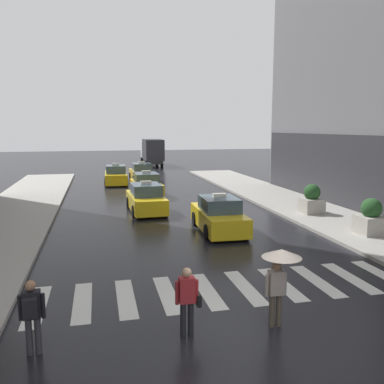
# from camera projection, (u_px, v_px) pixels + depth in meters

# --- Properties ---
(ground_plane) EXTENTS (160.00, 160.00, 0.00)m
(ground_plane) POSITION_uv_depth(u_px,v_px,m) (266.00, 338.00, 9.52)
(ground_plane) COLOR black
(crosswalk_markings) EXTENTS (11.30, 2.80, 0.01)m
(crosswalk_markings) POSITION_uv_depth(u_px,v_px,m) (226.00, 289.00, 12.41)
(crosswalk_markings) COLOR silver
(crosswalk_markings) RESTS_ON ground
(taxi_lead) EXTENTS (2.04, 4.59, 1.80)m
(taxi_lead) POSITION_uv_depth(u_px,v_px,m) (219.00, 216.00, 19.23)
(taxi_lead) COLOR yellow
(taxi_lead) RESTS_ON ground
(taxi_second) EXTENTS (2.05, 4.60, 1.80)m
(taxi_second) POSITION_uv_depth(u_px,v_px,m) (146.00, 199.00, 23.67)
(taxi_second) COLOR yellow
(taxi_second) RESTS_ON ground
(taxi_third) EXTENTS (2.05, 4.59, 1.80)m
(taxi_third) POSITION_uv_depth(u_px,v_px,m) (146.00, 185.00, 29.30)
(taxi_third) COLOR yellow
(taxi_third) RESTS_ON ground
(taxi_fourth) EXTENTS (2.03, 4.59, 1.80)m
(taxi_fourth) POSITION_uv_depth(u_px,v_px,m) (116.00, 176.00, 35.22)
(taxi_fourth) COLOR yellow
(taxi_fourth) RESTS_ON ground
(taxi_fifth) EXTENTS (2.04, 4.59, 1.80)m
(taxi_fifth) POSITION_uv_depth(u_px,v_px,m) (142.00, 173.00, 37.24)
(taxi_fifth) COLOR gold
(taxi_fifth) RESTS_ON ground
(box_truck) EXTENTS (2.32, 7.55, 3.35)m
(box_truck) POSITION_uv_depth(u_px,v_px,m) (152.00, 151.00, 51.95)
(box_truck) COLOR #2D2D2D
(box_truck) RESTS_ON ground
(pedestrian_with_umbrella) EXTENTS (0.96, 0.96, 1.94)m
(pedestrian_with_umbrella) POSITION_uv_depth(u_px,v_px,m) (280.00, 266.00, 9.87)
(pedestrian_with_umbrella) COLOR #473D33
(pedestrian_with_umbrella) RESTS_ON ground
(pedestrian_with_backpack) EXTENTS (0.55, 0.43, 1.65)m
(pedestrian_with_backpack) POSITION_uv_depth(u_px,v_px,m) (32.00, 312.00, 8.66)
(pedestrian_with_backpack) COLOR #333338
(pedestrian_with_backpack) RESTS_ON ground
(pedestrian_with_handbag) EXTENTS (0.60, 0.24, 1.65)m
(pedestrian_with_handbag) POSITION_uv_depth(u_px,v_px,m) (187.00, 298.00, 9.49)
(pedestrian_with_handbag) COLOR black
(pedestrian_with_handbag) RESTS_ON ground
(planter_near_corner) EXTENTS (1.10, 1.10, 1.60)m
(planter_near_corner) POSITION_uv_depth(u_px,v_px,m) (371.00, 218.00, 18.14)
(planter_near_corner) COLOR #A8A399
(planter_near_corner) RESTS_ON curb_right
(planter_mid_block) EXTENTS (1.10, 1.10, 1.60)m
(planter_mid_block) POSITION_uv_depth(u_px,v_px,m) (312.00, 200.00, 22.60)
(planter_mid_block) COLOR #A8A399
(planter_mid_block) RESTS_ON curb_right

